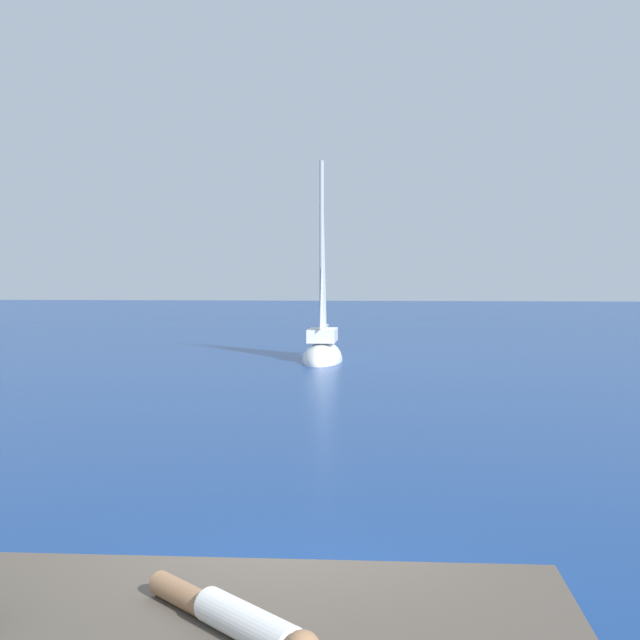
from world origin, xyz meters
TOP-DOWN VIEW (x-y plane):
  - ground_plane at (0.00, 0.00)m, footprint 160.00×160.00m
  - boulder_seaward at (-0.16, -0.46)m, footprint 1.19×1.21m
  - boulder_inland at (0.34, -0.33)m, footprint 0.87×0.94m
  - sailboat_near at (-1.35, 21.65)m, footprint 1.34×3.94m
  - person_sunbather at (-0.06, -2.34)m, footprint 1.34×1.34m

SIDE VIEW (x-z plane):
  - ground_plane at x=0.00m, z-range 0.00..0.00m
  - boulder_seaward at x=-0.16m, z-range -0.36..0.36m
  - boulder_inland at x=0.34m, z-range -0.27..0.27m
  - sailboat_near at x=-1.35m, z-range -3.24..4.03m
  - person_sunbather at x=-0.06m, z-range 0.66..0.91m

